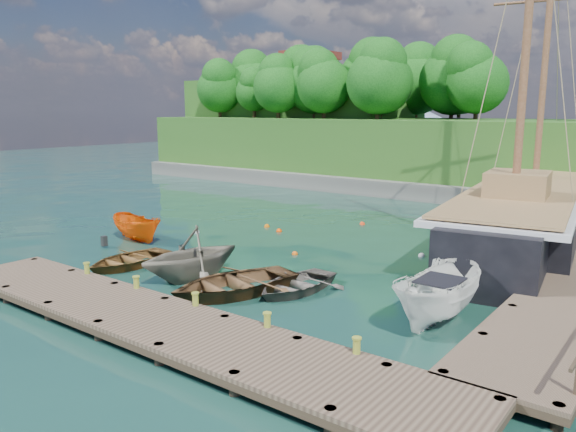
% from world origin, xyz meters
% --- Properties ---
extents(ground, '(160.00, 160.00, 0.00)m').
position_xyz_m(ground, '(0.00, 0.00, 0.00)').
color(ground, '#163B2C').
rests_on(ground, ground).
extents(dock_near, '(20.00, 3.20, 1.10)m').
position_xyz_m(dock_near, '(2.00, -6.50, 0.43)').
color(dock_near, '#46362A').
rests_on(dock_near, ground).
extents(bollard_0, '(0.26, 0.26, 0.45)m').
position_xyz_m(bollard_0, '(-4.00, -5.10, 0.00)').
color(bollard_0, olive).
rests_on(bollard_0, ground).
extents(bollard_1, '(0.26, 0.26, 0.45)m').
position_xyz_m(bollard_1, '(-1.00, -5.10, 0.00)').
color(bollard_1, olive).
rests_on(bollard_1, ground).
extents(bollard_2, '(0.26, 0.26, 0.45)m').
position_xyz_m(bollard_2, '(2.00, -5.10, 0.00)').
color(bollard_2, olive).
rests_on(bollard_2, ground).
extents(bollard_3, '(0.26, 0.26, 0.45)m').
position_xyz_m(bollard_3, '(5.00, -5.10, 0.00)').
color(bollard_3, olive).
rests_on(bollard_3, ground).
extents(bollard_4, '(0.26, 0.26, 0.45)m').
position_xyz_m(bollard_4, '(8.00, -5.10, 0.00)').
color(bollard_4, olive).
rests_on(bollard_4, ground).
extents(rowboat_0, '(2.93, 4.06, 0.83)m').
position_xyz_m(rowboat_0, '(-5.32, -2.19, 0.00)').
color(rowboat_0, brown).
rests_on(rowboat_0, ground).
extents(rowboat_1, '(4.60, 5.07, 2.32)m').
position_xyz_m(rowboat_1, '(-1.72, -1.78, 0.00)').
color(rowboat_1, '#6E6859').
rests_on(rowboat_1, ground).
extents(rowboat_2, '(5.03, 5.95, 1.05)m').
position_xyz_m(rowboat_2, '(0.93, -2.14, 0.00)').
color(rowboat_2, brown).
rests_on(rowboat_2, ground).
extents(rowboat_3, '(2.96, 4.05, 0.82)m').
position_xyz_m(rowboat_3, '(2.64, -0.51, 0.00)').
color(rowboat_3, '#5B544D').
rests_on(rowboat_3, ground).
extents(motorboat_orange, '(4.28, 2.26, 1.57)m').
position_xyz_m(motorboat_orange, '(-8.99, 1.23, 0.00)').
color(motorboat_orange, '#EF5907').
rests_on(motorboat_orange, ground).
extents(cabin_boat_white, '(1.92, 5.10, 1.97)m').
position_xyz_m(cabin_boat_white, '(8.26, -0.23, 0.00)').
color(cabin_boat_white, white).
rests_on(cabin_boat_white, ground).
extents(schooner, '(8.26, 29.35, 21.87)m').
position_xyz_m(schooner, '(7.25, 13.67, 1.21)').
color(schooner, black).
rests_on(schooner, ground).
extents(mooring_buoy_0, '(0.31, 0.31, 0.31)m').
position_xyz_m(mooring_buoy_0, '(-7.91, 4.47, 0.00)').
color(mooring_buoy_0, silver).
rests_on(mooring_buoy_0, ground).
extents(mooring_buoy_1, '(0.33, 0.33, 0.33)m').
position_xyz_m(mooring_buoy_1, '(-4.37, 7.49, 0.00)').
color(mooring_buoy_1, '#F74100').
rests_on(mooring_buoy_1, ground).
extents(mooring_buoy_2, '(0.29, 0.29, 0.29)m').
position_xyz_m(mooring_buoy_2, '(-0.63, 3.91, 0.00)').
color(mooring_buoy_2, '#DC570C').
rests_on(mooring_buoy_2, ground).
extents(mooring_buoy_3, '(0.31, 0.31, 0.31)m').
position_xyz_m(mooring_buoy_3, '(4.38, 7.25, 0.00)').
color(mooring_buoy_3, white).
rests_on(mooring_buoy_3, ground).
extents(mooring_buoy_4, '(0.32, 0.32, 0.32)m').
position_xyz_m(mooring_buoy_4, '(-5.74, 8.07, 0.00)').
color(mooring_buoy_4, '#D76305').
rests_on(mooring_buoy_4, ground).
extents(mooring_buoy_5, '(0.33, 0.33, 0.33)m').
position_xyz_m(mooring_buoy_5, '(-1.57, 12.09, 0.00)').
color(mooring_buoy_5, red).
rests_on(mooring_buoy_5, ground).
extents(headland, '(51.00, 19.31, 12.90)m').
position_xyz_m(headland, '(-12.88, 31.36, 5.54)').
color(headland, '#474744').
rests_on(headland, ground).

